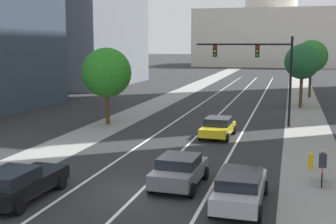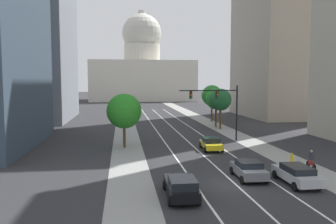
{
  "view_description": "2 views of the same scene",
  "coord_description": "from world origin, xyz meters",
  "px_view_note": "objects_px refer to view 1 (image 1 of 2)",
  "views": [
    {
      "loc": [
        6.39,
        -18.72,
        6.68
      ],
      "look_at": [
        -0.87,
        7.78,
        2.44
      ],
      "focal_mm": 48.13,
      "sensor_mm": 36.0,
      "label": 1
    },
    {
      "loc": [
        -8.35,
        -24.2,
        7.66
      ],
      "look_at": [
        -1.96,
        23.01,
        3.41
      ],
      "focal_mm": 36.42,
      "sensor_mm": 36.0,
      "label": 2
    }
  ],
  "objects_px": {
    "car_black": "(20,183)",
    "traffic_signal_mast": "(261,63)",
    "cyclist": "(322,167)",
    "car_gray": "(179,170)",
    "street_tree_near_right": "(302,62)",
    "street_tree_mid_right": "(311,56)",
    "fire_hydrant": "(311,161)",
    "capitol_building": "(270,23)",
    "street_tree_near_left": "(107,73)",
    "car_yellow": "(218,127)",
    "car_silver": "(240,188)",
    "street_tree_far_right": "(302,61)"
  },
  "relations": [
    {
      "from": "capitol_building",
      "to": "cyclist",
      "type": "relative_size",
      "value": 24.15
    },
    {
      "from": "car_yellow",
      "to": "street_tree_mid_right",
      "type": "xyz_separation_m",
      "value": [
        7.15,
        26.42,
        4.28
      ]
    },
    {
      "from": "traffic_signal_mast",
      "to": "cyclist",
      "type": "relative_size",
      "value": 4.47
    },
    {
      "from": "cyclist",
      "to": "capitol_building",
      "type": "bearing_deg",
      "value": 7.66
    },
    {
      "from": "car_yellow",
      "to": "fire_hydrant",
      "type": "relative_size",
      "value": 4.72
    },
    {
      "from": "cyclist",
      "to": "car_black",
      "type": "bearing_deg",
      "value": 118.12
    },
    {
      "from": "street_tree_near_left",
      "to": "capitol_building",
      "type": "bearing_deg",
      "value": 85.44
    },
    {
      "from": "fire_hydrant",
      "to": "street_tree_near_right",
      "type": "bearing_deg",
      "value": 90.39
    },
    {
      "from": "car_gray",
      "to": "car_black",
      "type": "bearing_deg",
      "value": 123.44
    },
    {
      "from": "car_black",
      "to": "car_silver",
      "type": "bearing_deg",
      "value": -77.03
    },
    {
      "from": "traffic_signal_mast",
      "to": "fire_hydrant",
      "type": "height_order",
      "value": "traffic_signal_mast"
    },
    {
      "from": "car_gray",
      "to": "car_black",
      "type": "xyz_separation_m",
      "value": [
        -6.07,
        -3.71,
        0.01
      ]
    },
    {
      "from": "car_black",
      "to": "street_tree_near_left",
      "type": "relative_size",
      "value": 0.77
    },
    {
      "from": "car_gray",
      "to": "fire_hydrant",
      "type": "height_order",
      "value": "car_gray"
    },
    {
      "from": "street_tree_near_left",
      "to": "street_tree_far_right",
      "type": "xyz_separation_m",
      "value": [
        15.61,
        16.49,
        0.49
      ]
    },
    {
      "from": "car_yellow",
      "to": "car_silver",
      "type": "bearing_deg",
      "value": -164.55
    },
    {
      "from": "street_tree_near_left",
      "to": "street_tree_far_right",
      "type": "bearing_deg",
      "value": 46.56
    },
    {
      "from": "car_gray",
      "to": "traffic_signal_mast",
      "type": "xyz_separation_m",
      "value": [
        2.53,
        16.99,
        4.3
      ]
    },
    {
      "from": "fire_hydrant",
      "to": "capitol_building",
      "type": "bearing_deg",
      "value": 93.89
    },
    {
      "from": "street_tree_mid_right",
      "to": "car_black",
      "type": "bearing_deg",
      "value": -107.61
    },
    {
      "from": "car_black",
      "to": "cyclist",
      "type": "xyz_separation_m",
      "value": [
        12.55,
        5.71,
        0.07
      ]
    },
    {
      "from": "cyclist",
      "to": "street_tree_near_left",
      "type": "bearing_deg",
      "value": 56.35
    },
    {
      "from": "capitol_building",
      "to": "traffic_signal_mast",
      "type": "height_order",
      "value": "capitol_building"
    },
    {
      "from": "car_gray",
      "to": "car_yellow",
      "type": "relative_size",
      "value": 0.95
    },
    {
      "from": "street_tree_near_left",
      "to": "street_tree_far_right",
      "type": "distance_m",
      "value": 22.71
    },
    {
      "from": "street_tree_near_right",
      "to": "street_tree_mid_right",
      "type": "distance_m",
      "value": 10.01
    },
    {
      "from": "car_silver",
      "to": "car_yellow",
      "type": "bearing_deg",
      "value": 13.59
    },
    {
      "from": "car_yellow",
      "to": "street_tree_near_left",
      "type": "bearing_deg",
      "value": 76.53
    },
    {
      "from": "car_gray",
      "to": "fire_hydrant",
      "type": "relative_size",
      "value": 4.5
    },
    {
      "from": "car_black",
      "to": "traffic_signal_mast",
      "type": "xyz_separation_m",
      "value": [
        8.59,
        20.71,
        4.29
      ]
    },
    {
      "from": "traffic_signal_mast",
      "to": "street_tree_mid_right",
      "type": "xyz_separation_m",
      "value": [
        4.62,
        20.92,
        -0.05
      ]
    },
    {
      "from": "car_yellow",
      "to": "cyclist",
      "type": "bearing_deg",
      "value": -143.07
    },
    {
      "from": "street_tree_near_left",
      "to": "street_tree_mid_right",
      "type": "distance_m",
      "value": 29.0
    },
    {
      "from": "car_gray",
      "to": "car_silver",
      "type": "height_order",
      "value": "car_gray"
    },
    {
      "from": "car_gray",
      "to": "traffic_signal_mast",
      "type": "bearing_deg",
      "value": -6.48
    },
    {
      "from": "capitol_building",
      "to": "car_black",
      "type": "relative_size",
      "value": 8.59
    },
    {
      "from": "car_gray",
      "to": "street_tree_near_right",
      "type": "distance_m",
      "value": 28.87
    },
    {
      "from": "street_tree_near_right",
      "to": "street_tree_near_left",
      "type": "distance_m",
      "value": 20.74
    },
    {
      "from": "fire_hydrant",
      "to": "street_tree_mid_right",
      "type": "xyz_separation_m",
      "value": [
        1.08,
        33.26,
        4.55
      ]
    },
    {
      "from": "street_tree_near_right",
      "to": "street_tree_mid_right",
      "type": "height_order",
      "value": "street_tree_mid_right"
    },
    {
      "from": "street_tree_mid_right",
      "to": "car_gray",
      "type": "bearing_deg",
      "value": -100.68
    },
    {
      "from": "street_tree_mid_right",
      "to": "cyclist",
      "type": "bearing_deg",
      "value": -91.06
    },
    {
      "from": "car_silver",
      "to": "street_tree_mid_right",
      "type": "xyz_separation_m",
      "value": [
        4.12,
        39.74,
        4.25
      ]
    },
    {
      "from": "capitol_building",
      "to": "traffic_signal_mast",
      "type": "distance_m",
      "value": 99.52
    },
    {
      "from": "car_yellow",
      "to": "street_tree_near_right",
      "type": "bearing_deg",
      "value": -17.09
    },
    {
      "from": "car_black",
      "to": "car_gray",
      "type": "bearing_deg",
      "value": -57.31
    },
    {
      "from": "capitol_building",
      "to": "car_black",
      "type": "distance_m",
      "value": 120.52
    },
    {
      "from": "capitol_building",
      "to": "car_silver",
      "type": "height_order",
      "value": "capitol_building"
    },
    {
      "from": "street_tree_near_right",
      "to": "street_tree_far_right",
      "type": "distance_m",
      "value": 2.79
    },
    {
      "from": "street_tree_near_right",
      "to": "car_silver",
      "type": "bearing_deg",
      "value": -95.52
    }
  ]
}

